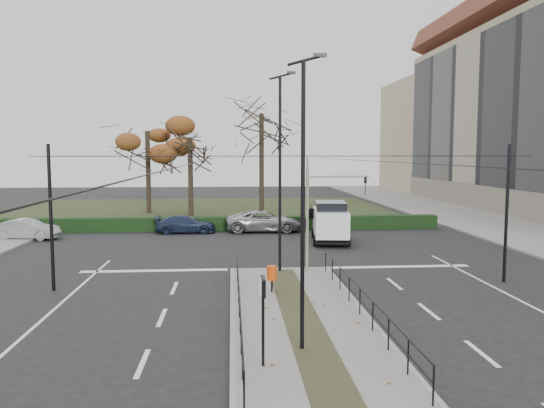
% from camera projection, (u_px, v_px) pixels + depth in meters
% --- Properties ---
extents(ground, '(140.00, 140.00, 0.00)m').
position_uv_depth(ground, '(291.00, 299.00, 20.50)').
color(ground, black).
rests_on(ground, ground).
extents(median_island, '(4.40, 15.00, 0.14)m').
position_uv_depth(median_island, '(300.00, 317.00, 18.01)').
color(median_island, slate).
rests_on(median_island, ground).
extents(sidewalk_east, '(8.00, 90.00, 0.14)m').
position_uv_depth(sidewalk_east, '(478.00, 221.00, 43.70)').
color(sidewalk_east, slate).
rests_on(sidewalk_east, ground).
extents(park, '(38.00, 26.00, 0.10)m').
position_uv_depth(park, '(194.00, 210.00, 51.80)').
color(park, black).
rests_on(park, ground).
extents(hedge, '(38.00, 1.00, 1.00)m').
position_uv_depth(hedge, '(181.00, 224.00, 38.46)').
color(hedge, black).
rests_on(hedge, ground).
extents(median_railing, '(4.14, 13.24, 0.92)m').
position_uv_depth(median_railing, '(300.00, 292.00, 17.83)').
color(median_railing, black).
rests_on(median_railing, median_island).
extents(catenary, '(20.00, 34.00, 6.00)m').
position_uv_depth(catenary, '(287.00, 207.00, 21.78)').
color(catenary, black).
rests_on(catenary, ground).
extents(traffic_light, '(3.24, 1.85, 4.76)m').
position_uv_depth(traffic_light, '(313.00, 211.00, 24.81)').
color(traffic_light, gray).
rests_on(traffic_light, median_island).
extents(litter_bin, '(0.40, 0.40, 1.03)m').
position_uv_depth(litter_bin, '(272.00, 273.00, 20.98)').
color(litter_bin, black).
rests_on(litter_bin, median_island).
extents(info_panel, '(0.13, 0.60, 2.32)m').
position_uv_depth(info_panel, '(263.00, 297.00, 13.53)').
color(info_panel, black).
rests_on(info_panel, median_island).
extents(streetlamp_median_near, '(0.68, 0.14, 8.13)m').
position_uv_depth(streetlamp_median_near, '(303.00, 202.00, 14.49)').
color(streetlamp_median_near, black).
rests_on(streetlamp_median_near, median_island).
extents(streetlamp_median_far, '(0.77, 0.16, 9.16)m').
position_uv_depth(streetlamp_median_far, '(280.00, 171.00, 24.32)').
color(streetlamp_median_far, black).
rests_on(streetlamp_median_far, median_island).
extents(parked_car_second, '(4.23, 1.85, 1.35)m').
position_uv_depth(parked_car_second, '(27.00, 229.00, 34.50)').
color(parked_car_second, '#93969A').
rests_on(parked_car_second, ground).
extents(parked_car_third, '(4.24, 1.77, 1.22)m').
position_uv_depth(parked_car_third, '(186.00, 224.00, 37.50)').
color(parked_car_third, '#1E2B47').
rests_on(parked_car_third, ground).
extents(parked_car_fourth, '(5.45, 2.58, 1.50)m').
position_uv_depth(parked_car_fourth, '(264.00, 221.00, 38.12)').
color(parked_car_fourth, '#93969A').
rests_on(parked_car_fourth, ground).
extents(white_van, '(2.67, 5.10, 2.57)m').
position_uv_depth(white_van, '(330.00, 221.00, 33.59)').
color(white_van, white).
rests_on(white_van, ground).
extents(rust_tree, '(8.49, 8.49, 9.95)m').
position_uv_depth(rust_tree, '(147.00, 131.00, 48.72)').
color(rust_tree, black).
rests_on(rust_tree, park).
extents(bare_tree_center, '(6.88, 6.88, 12.16)m').
position_uv_depth(bare_tree_center, '(261.00, 121.00, 48.41)').
color(bare_tree_center, black).
rests_on(bare_tree_center, park).
extents(bare_tree_near, '(4.91, 4.91, 9.00)m').
position_uv_depth(bare_tree_near, '(190.00, 145.00, 45.80)').
color(bare_tree_near, black).
rests_on(bare_tree_near, park).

